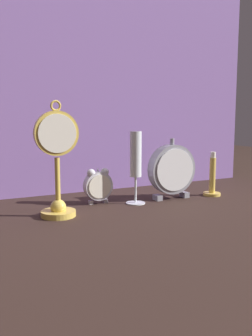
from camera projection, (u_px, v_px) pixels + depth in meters
name	position (u px, v px, depth m)	size (l,w,h in m)	color
ground_plane	(138.00, 210.00, 1.10)	(4.00, 4.00, 0.00)	black
fabric_backdrop_drape	(95.00, 82.00, 1.34)	(1.32, 0.01, 0.79)	#8460A8
pocket_watch_on_stand	(57.00, 167.00, 1.01)	(0.12, 0.10, 0.32)	gold
alarm_clock_twin_bell	(98.00, 184.00, 1.17)	(0.09, 0.03, 0.11)	silver
mantel_clock_silver	(172.00, 170.00, 1.24)	(0.16, 0.04, 0.20)	gray
champagne_flute	(136.00, 160.00, 1.16)	(0.06, 0.06, 0.23)	silver
brass_candlestick	(212.00, 181.00, 1.29)	(0.06, 0.06, 0.15)	gold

